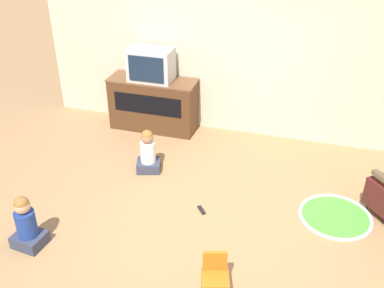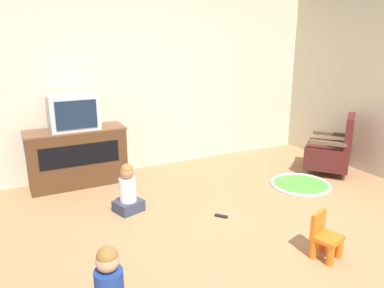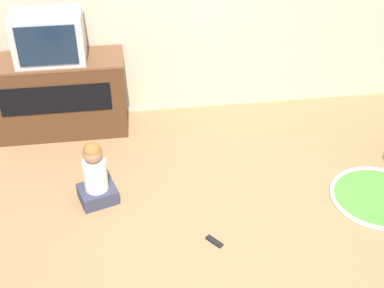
% 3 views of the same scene
% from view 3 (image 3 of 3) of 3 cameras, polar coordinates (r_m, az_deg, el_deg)
% --- Properties ---
extents(tv_cabinet, '(1.29, 0.47, 0.78)m').
position_cam_3_polar(tv_cabinet, '(5.33, -14.04, 5.11)').
color(tv_cabinet, '#4C2D19').
rests_on(tv_cabinet, ground_plane).
extents(television, '(0.63, 0.38, 0.46)m').
position_cam_3_polar(television, '(5.03, -15.06, 10.95)').
color(television, '#B7B7BC').
rests_on(television, tv_cabinet).
extents(play_mat, '(0.81, 0.81, 0.04)m').
position_cam_3_polar(play_mat, '(4.82, 19.24, -5.35)').
color(play_mat, green).
rests_on(play_mat, ground_plane).
extents(child_watching_left, '(0.36, 0.34, 0.58)m').
position_cam_3_polar(child_watching_left, '(4.45, -10.25, -3.44)').
color(child_watching_left, '#33384C').
rests_on(child_watching_left, ground_plane).
extents(remote_control, '(0.13, 0.14, 0.02)m').
position_cam_3_polar(remote_control, '(4.18, 2.40, -10.34)').
color(remote_control, black).
rests_on(remote_control, ground_plane).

